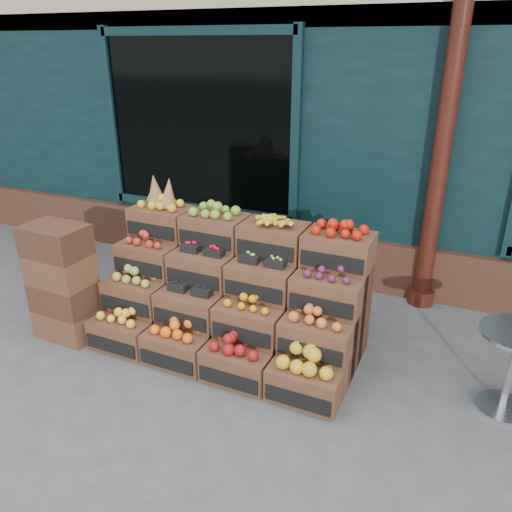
% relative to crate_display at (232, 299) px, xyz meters
% --- Properties ---
extents(ground, '(60.00, 60.00, 0.00)m').
position_rel_crate_display_xyz_m(ground, '(0.36, -0.51, -0.46)').
color(ground, '#4B4B4E').
rests_on(ground, ground).
extents(shop_facade, '(12.00, 6.24, 4.80)m').
position_rel_crate_display_xyz_m(shop_facade, '(0.36, 4.60, 1.94)').
color(shop_facade, black).
rests_on(shop_facade, ground).
extents(crate_display, '(2.41, 1.20, 1.50)m').
position_rel_crate_display_xyz_m(crate_display, '(0.00, 0.00, 0.00)').
color(crate_display, '#543221').
rests_on(crate_display, ground).
extents(spare_crates, '(0.59, 0.42, 1.14)m').
position_rel_crate_display_xyz_m(spare_crates, '(-1.53, -0.53, 0.11)').
color(spare_crates, '#543221').
rests_on(spare_crates, ground).
extents(shopkeeper, '(0.75, 0.53, 1.93)m').
position_rel_crate_display_xyz_m(shopkeeper, '(-0.94, 2.24, 0.50)').
color(shopkeeper, '#164E20').
rests_on(shopkeeper, ground).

